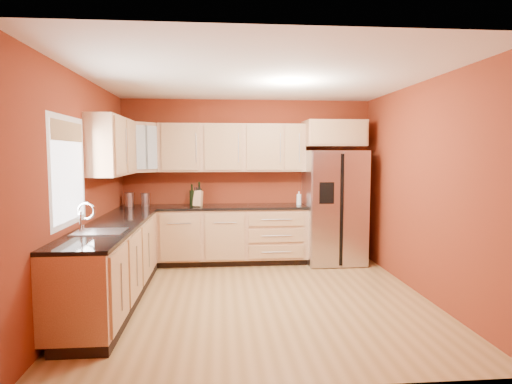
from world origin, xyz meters
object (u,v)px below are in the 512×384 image
(canister_left, at_px, (129,200))
(soap_dispenser, at_px, (299,198))
(knife_block, at_px, (198,199))
(refrigerator, at_px, (334,207))
(wine_bottle_a, at_px, (192,195))

(canister_left, distance_m, soap_dispenser, 2.65)
(knife_block, relative_size, soap_dispenser, 1.14)
(soap_dispenser, bearing_deg, knife_block, -177.29)
(knife_block, distance_m, soap_dispenser, 1.59)
(refrigerator, bearing_deg, canister_left, 178.06)
(refrigerator, relative_size, canister_left, 8.43)
(wine_bottle_a, relative_size, knife_block, 1.42)
(canister_left, relative_size, soap_dispenser, 0.99)
(refrigerator, height_order, wine_bottle_a, refrigerator)
(refrigerator, height_order, canister_left, refrigerator)
(canister_left, xyz_separation_m, knife_block, (1.06, -0.11, 0.02))
(refrigerator, relative_size, soap_dispenser, 8.32)
(wine_bottle_a, height_order, knife_block, wine_bottle_a)
(canister_left, relative_size, knife_block, 0.87)
(wine_bottle_a, bearing_deg, knife_block, 2.02)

